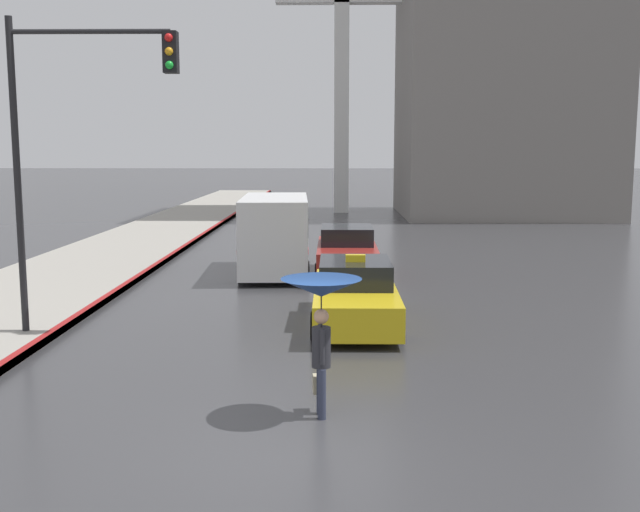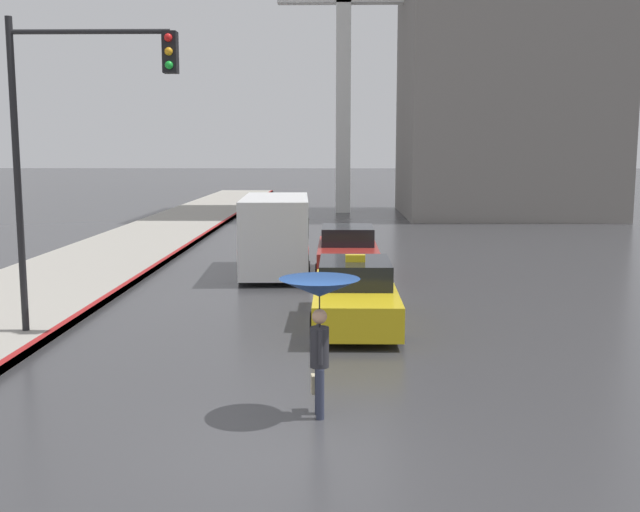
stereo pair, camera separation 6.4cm
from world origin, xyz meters
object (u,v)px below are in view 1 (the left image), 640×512
(sedan_red, at_px, (347,253))
(pedestrian_with_umbrella, at_px, (321,301))
(ambulance_van, at_px, (275,231))
(traffic_light, at_px, (75,121))
(taxi, at_px, (355,295))
(monument_cross, at_px, (342,43))

(sedan_red, distance_m, pedestrian_with_umbrella, 12.50)
(ambulance_van, distance_m, pedestrian_with_umbrella, 12.83)
(ambulance_van, height_order, traffic_light, traffic_light)
(taxi, bearing_deg, traffic_light, 15.01)
(taxi, height_order, pedestrian_with_umbrella, pedestrian_with_umbrella)
(traffic_light, bearing_deg, pedestrian_with_umbrella, -41.89)
(sedan_red, xyz_separation_m, pedestrian_with_umbrella, (-0.60, -12.45, 1.02))
(taxi, relative_size, traffic_light, 0.74)
(taxi, bearing_deg, ambulance_van, -71.08)
(taxi, xyz_separation_m, traffic_light, (-5.63, -1.51, 3.79))
(taxi, distance_m, sedan_red, 6.49)
(taxi, bearing_deg, sedan_red, -89.40)
(taxi, distance_m, ambulance_van, 7.18)
(taxi, height_order, ambulance_van, ambulance_van)
(traffic_light, distance_m, monument_cross, 32.88)
(monument_cross, bearing_deg, traffic_light, -100.02)
(ambulance_van, xyz_separation_m, traffic_light, (-3.31, -8.27, 3.09))
(sedan_red, bearing_deg, traffic_light, 55.21)
(monument_cross, bearing_deg, ambulance_van, -95.62)
(sedan_red, xyz_separation_m, traffic_light, (-5.56, -8.00, 3.74))
(ambulance_van, xyz_separation_m, monument_cross, (2.32, 23.59, 8.96))
(sedan_red, distance_m, ambulance_van, 2.35)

